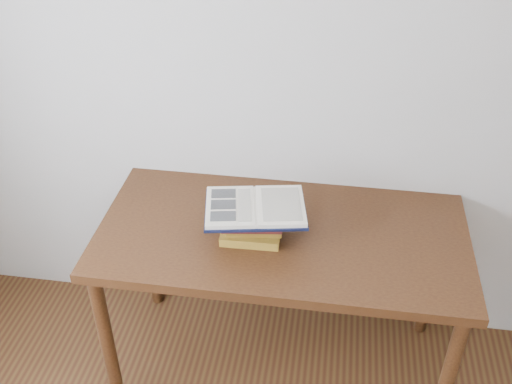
# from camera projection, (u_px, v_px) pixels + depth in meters

# --- Properties ---
(room_shell) EXTENTS (3.54, 3.54, 2.62)m
(room_shell) POSITION_uv_depth(u_px,v_px,m) (183.00, 381.00, 0.85)
(room_shell) COLOR beige
(room_shell) RESTS_ON ground
(desk) EXTENTS (1.50, 0.75, 0.81)m
(desk) POSITION_uv_depth(u_px,v_px,m) (282.00, 249.00, 2.48)
(desk) COLOR #492A12
(desk) RESTS_ON ground
(book_stack) EXTENTS (0.25, 0.19, 0.13)m
(book_stack) POSITION_uv_depth(u_px,v_px,m) (252.00, 223.00, 2.37)
(book_stack) COLOR #A57E25
(book_stack) RESTS_ON desk
(open_book) EXTENTS (0.43, 0.34, 0.03)m
(open_book) POSITION_uv_depth(u_px,v_px,m) (255.00, 207.00, 2.32)
(open_book) COLOR black
(open_book) RESTS_ON book_stack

